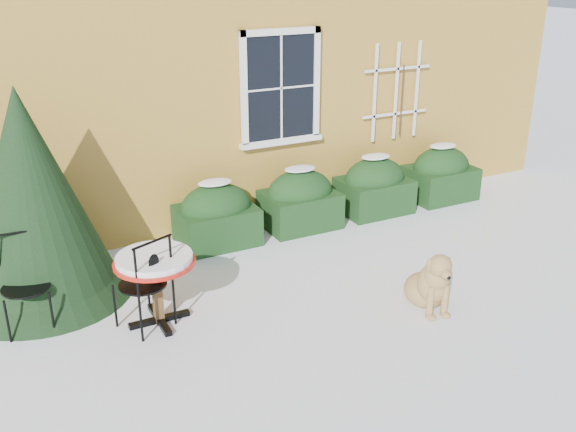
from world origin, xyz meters
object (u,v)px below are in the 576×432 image
evergreen_shrub (34,216)px  bistro_table (155,267)px  patio_chair_far (25,283)px  dog (431,285)px  patio_chair_near (145,283)px

evergreen_shrub → bistro_table: size_ratio=2.84×
patio_chair_far → dog: (4.03, -1.69, -0.21)m
evergreen_shrub → patio_chair_far: bearing=-109.6°
patio_chair_near → patio_chair_far: size_ratio=1.03×
patio_chair_near → evergreen_shrub: bearing=-77.6°
patio_chair_far → dog: 4.37m
patio_chair_far → bistro_table: bearing=-19.9°
bistro_table → patio_chair_near: 0.19m
evergreen_shrub → dog: bearing=-31.8°
patio_chair_far → evergreen_shrub: bearing=74.9°
evergreen_shrub → patio_chair_near: bearing=-55.3°
patio_chair_near → dog: 3.11m
evergreen_shrub → patio_chair_far: 0.85m
patio_chair_far → dog: patio_chair_far is taller
bistro_table → dog: bistro_table is taller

